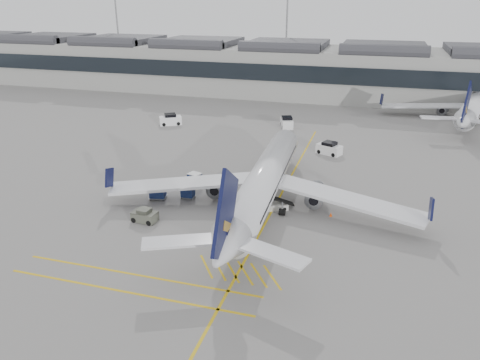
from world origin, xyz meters
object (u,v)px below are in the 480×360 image
(belt_loader, at_px, (271,205))
(ramp_agent_b, at_px, (246,196))
(airliner_main, at_px, (264,182))
(ramp_agent_a, at_px, (223,193))
(baggage_cart_a, at_px, (227,203))
(pushback_tug, at_px, (145,216))

(belt_loader, xyz_separation_m, ramp_agent_b, (-3.21, 0.84, 0.28))
(airliner_main, xyz_separation_m, ramp_agent_a, (-5.03, 0.48, -2.15))
(ramp_agent_b, bearing_deg, baggage_cart_a, 54.52)
(belt_loader, xyz_separation_m, baggage_cart_a, (-4.75, -1.61, 0.35))
(airliner_main, bearing_deg, ramp_agent_b, 168.11)
(belt_loader, xyz_separation_m, pushback_tug, (-12.22, -6.86, 0.14))
(ramp_agent_b, distance_m, pushback_tug, 11.85)
(baggage_cart_a, relative_size, pushback_tug, 0.66)
(belt_loader, xyz_separation_m, ramp_agent_a, (-6.06, 0.97, 0.38))
(ramp_agent_b, bearing_deg, belt_loader, 161.98)
(airliner_main, relative_size, ramp_agent_b, 24.64)
(airliner_main, xyz_separation_m, pushback_tug, (-11.18, -7.34, -2.39))
(ramp_agent_a, relative_size, ramp_agent_b, 1.12)
(ramp_agent_b, height_order, pushback_tug, ramp_agent_b)
(ramp_agent_a, distance_m, pushback_tug, 9.96)
(ramp_agent_a, relative_size, pushback_tug, 0.65)
(baggage_cart_a, relative_size, ramp_agent_b, 1.14)
(ramp_agent_a, bearing_deg, airliner_main, -26.64)
(airliner_main, xyz_separation_m, baggage_cart_a, (-3.72, -2.10, -2.18))
(airliner_main, bearing_deg, baggage_cart_a, -153.21)
(baggage_cart_a, height_order, ramp_agent_a, ramp_agent_a)
(airliner_main, relative_size, pushback_tug, 14.22)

